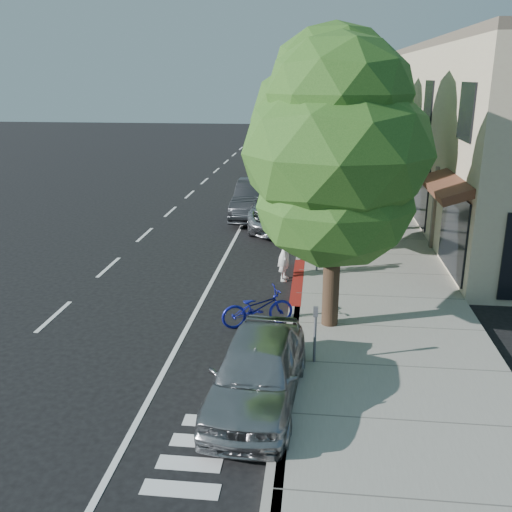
# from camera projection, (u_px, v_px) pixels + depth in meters

# --- Properties ---
(ground) EXTENTS (120.00, 120.00, 0.00)m
(ground) POSITION_uv_depth(u_px,v_px,m) (296.00, 298.00, 16.03)
(ground) COLOR black
(ground) RESTS_ON ground
(sidewalk) EXTENTS (4.60, 56.00, 0.15)m
(sidewalk) POSITION_uv_depth(u_px,v_px,m) (361.00, 226.00, 23.35)
(sidewalk) COLOR gray
(sidewalk) RESTS_ON ground
(curb) EXTENTS (0.30, 56.00, 0.15)m
(curb) POSITION_uv_depth(u_px,v_px,m) (304.00, 225.00, 23.59)
(curb) COLOR #9E998E
(curb) RESTS_ON ground
(curb_red_segment) EXTENTS (0.32, 4.00, 0.15)m
(curb_red_segment) POSITION_uv_depth(u_px,v_px,m) (298.00, 283.00, 16.96)
(curb_red_segment) COLOR maroon
(curb_red_segment) RESTS_ON ground
(storefront_building) EXTENTS (10.00, 36.00, 7.00)m
(storefront_building) POSITION_uv_depth(u_px,v_px,m) (488.00, 123.00, 31.02)
(storefront_building) COLOR beige
(storefront_building) RESTS_ON ground
(street_tree_0) EXTENTS (4.35, 4.35, 6.91)m
(street_tree_0) POSITION_uv_depth(u_px,v_px,m) (336.00, 156.00, 12.76)
(street_tree_0) COLOR black
(street_tree_0) RESTS_ON ground
(street_tree_1) EXTENTS (5.39, 5.39, 7.61)m
(street_tree_1) POSITION_uv_depth(u_px,v_px,m) (332.00, 122.00, 18.36)
(street_tree_1) COLOR black
(street_tree_1) RESTS_ON ground
(street_tree_2) EXTENTS (4.64, 4.64, 7.39)m
(street_tree_2) POSITION_uv_depth(u_px,v_px,m) (330.00, 111.00, 24.04)
(street_tree_2) COLOR black
(street_tree_2) RESTS_ON ground
(street_tree_3) EXTENTS (4.68, 4.68, 8.10)m
(street_tree_3) POSITION_uv_depth(u_px,v_px,m) (329.00, 94.00, 29.57)
(street_tree_3) COLOR black
(street_tree_3) RESTS_ON ground
(street_tree_4) EXTENTS (4.58, 4.58, 6.86)m
(street_tree_4) POSITION_uv_depth(u_px,v_px,m) (327.00, 106.00, 35.53)
(street_tree_4) COLOR black
(street_tree_4) RESTS_ON ground
(street_tree_5) EXTENTS (4.58, 4.58, 7.46)m
(street_tree_5) POSITION_uv_depth(u_px,v_px,m) (327.00, 95.00, 41.08)
(street_tree_5) COLOR black
(street_tree_5) RESTS_ON ground
(cyclist) EXTENTS (0.47, 0.66, 1.69)m
(cyclist) POSITION_uv_depth(u_px,v_px,m) (285.00, 253.00, 17.19)
(cyclist) COLOR silver
(cyclist) RESTS_ON ground
(bicycle) EXTENTS (1.93, 1.30, 0.96)m
(bicycle) POSITION_uv_depth(u_px,v_px,m) (258.00, 308.00, 14.11)
(bicycle) COLOR #161998
(bicycle) RESTS_ON ground
(silver_suv) EXTENTS (3.15, 5.93, 1.59)m
(silver_suv) POSITION_uv_depth(u_px,v_px,m) (281.00, 207.00, 23.48)
(silver_suv) COLOR #A9A9AD
(silver_suv) RESTS_ON ground
(dark_sedan) EXTENTS (1.82, 4.94, 1.62)m
(dark_sedan) POSITION_uv_depth(u_px,v_px,m) (257.00, 199.00, 24.92)
(dark_sedan) COLOR #222428
(dark_sedan) RESTS_ON ground
(white_pickup) EXTENTS (2.52, 5.12, 1.43)m
(white_pickup) POSITION_uv_depth(u_px,v_px,m) (285.00, 173.00, 32.10)
(white_pickup) COLOR white
(white_pickup) RESTS_ON ground
(dark_suv_far) EXTENTS (2.22, 5.07, 1.70)m
(dark_suv_far) POSITION_uv_depth(u_px,v_px,m) (304.00, 158.00, 37.18)
(dark_suv_far) COLOR black
(dark_suv_far) RESTS_ON ground
(near_car_a) EXTENTS (1.87, 4.09, 1.36)m
(near_car_a) POSITION_uv_depth(u_px,v_px,m) (257.00, 371.00, 10.67)
(near_car_a) COLOR #A0A0A5
(near_car_a) RESTS_ON ground
(pedestrian) EXTENTS (0.84, 0.70, 1.55)m
(pedestrian) POSITION_uv_depth(u_px,v_px,m) (360.00, 211.00, 22.15)
(pedestrian) COLOR black
(pedestrian) RESTS_ON sidewalk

